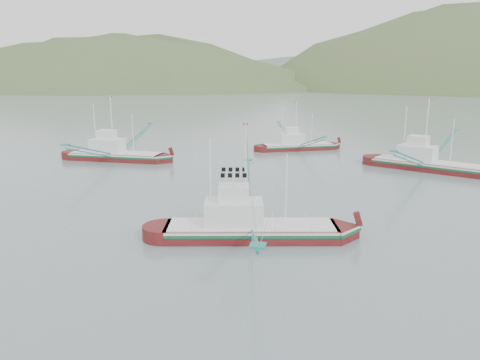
% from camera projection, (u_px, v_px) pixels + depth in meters
% --- Properties ---
extents(ground, '(1200.00, 1200.00, 0.00)m').
position_uv_depth(ground, '(228.00, 228.00, 43.01)').
color(ground, slate).
rests_on(ground, ground).
extents(main_boat, '(15.26, 26.49, 10.84)m').
position_uv_depth(main_boat, '(249.00, 217.00, 39.96)').
color(main_boat, '#4E0D0D').
rests_on(main_boat, ground).
extents(bg_boat_left, '(15.50, 27.85, 11.27)m').
position_uv_depth(bg_boat_left, '(115.00, 151.00, 76.21)').
color(bg_boat_left, '#4E0D0D').
rests_on(bg_boat_left, ground).
extents(bg_boat_right, '(17.14, 26.36, 11.39)m').
position_uv_depth(bg_boat_right, '(427.00, 154.00, 68.29)').
color(bg_boat_right, '#4E0D0D').
rests_on(bg_boat_right, ground).
extents(bg_boat_far, '(13.59, 22.90, 9.75)m').
position_uv_depth(bg_boat_far, '(297.00, 139.00, 86.45)').
color(bg_boat_far, '#4E0D0D').
rests_on(bg_boat_far, ground).
extents(headland_left, '(448.00, 308.00, 210.00)m').
position_uv_depth(headland_left, '(118.00, 89.00, 420.75)').
color(headland_left, '#45592E').
rests_on(headland_left, ground).
extents(ridge_distant, '(960.00, 400.00, 240.00)m').
position_uv_depth(ridge_distant, '(349.00, 85.00, 573.51)').
color(ridge_distant, slate).
rests_on(ridge_distant, ground).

